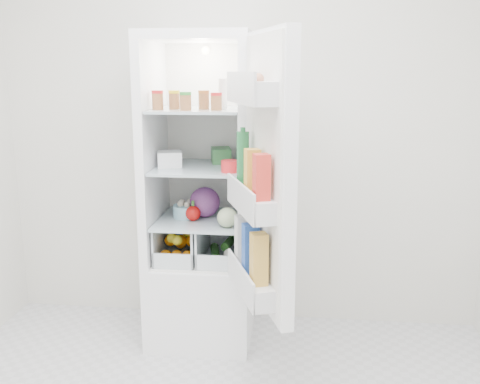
# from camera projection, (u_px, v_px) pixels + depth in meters

# --- Properties ---
(room_walls) EXTENTS (3.02, 3.02, 2.61)m
(room_walls) POSITION_uv_depth(u_px,v_px,m) (191.00, 72.00, 1.78)
(room_walls) COLOR silver
(room_walls) RESTS_ON ground
(refrigerator) EXTENTS (0.60, 0.60, 1.80)m
(refrigerator) POSITION_uv_depth(u_px,v_px,m) (203.00, 229.00, 3.21)
(refrigerator) COLOR white
(refrigerator) RESTS_ON ground
(shelf_low) EXTENTS (0.49, 0.53, 0.01)m
(shelf_low) POSITION_uv_depth(u_px,v_px,m) (201.00, 219.00, 3.14)
(shelf_low) COLOR #AABEC7
(shelf_low) RESTS_ON refrigerator
(shelf_mid) EXTENTS (0.49, 0.53, 0.02)m
(shelf_mid) POSITION_uv_depth(u_px,v_px,m) (200.00, 168.00, 3.07)
(shelf_mid) COLOR #AABEC7
(shelf_mid) RESTS_ON refrigerator
(shelf_top) EXTENTS (0.49, 0.53, 0.02)m
(shelf_top) POSITION_uv_depth(u_px,v_px,m) (199.00, 110.00, 3.00)
(shelf_top) COLOR #AABEC7
(shelf_top) RESTS_ON refrigerator
(crisper_left) EXTENTS (0.23, 0.46, 0.22)m
(crisper_left) POSITION_uv_depth(u_px,v_px,m) (181.00, 240.00, 3.18)
(crisper_left) COLOR silver
(crisper_left) RESTS_ON refrigerator
(crisper_right) EXTENTS (0.23, 0.46, 0.22)m
(crisper_right) POSITION_uv_depth(u_px,v_px,m) (222.00, 241.00, 3.15)
(crisper_right) COLOR silver
(crisper_right) RESTS_ON refrigerator
(condiment_jars) EXTENTS (0.38, 0.16, 0.08)m
(condiment_jars) POSITION_uv_depth(u_px,v_px,m) (188.00, 102.00, 2.88)
(condiment_jars) COLOR #B21919
(condiment_jars) RESTS_ON shelf_top
(squeeze_bottle) EXTENTS (0.05, 0.05, 0.16)m
(squeeze_bottle) POSITION_uv_depth(u_px,v_px,m) (223.00, 94.00, 2.92)
(squeeze_bottle) COLOR white
(squeeze_bottle) RESTS_ON shelf_top
(tub_white) EXTENTS (0.17, 0.17, 0.09)m
(tub_white) POSITION_uv_depth(u_px,v_px,m) (170.00, 159.00, 3.05)
(tub_white) COLOR white
(tub_white) RESTS_ON shelf_mid
(tin_red) EXTENTS (0.11, 0.11, 0.06)m
(tin_red) POSITION_uv_depth(u_px,v_px,m) (230.00, 166.00, 2.88)
(tin_red) COLOR red
(tin_red) RESTS_ON shelf_mid
(tub_green) EXTENTS (0.14, 0.17, 0.09)m
(tub_green) POSITION_uv_depth(u_px,v_px,m) (221.00, 155.00, 3.18)
(tub_green) COLOR #387C3F
(tub_green) RESTS_ON shelf_mid
(red_cabbage) EXTENTS (0.18, 0.18, 0.18)m
(red_cabbage) POSITION_uv_depth(u_px,v_px,m) (205.00, 202.00, 3.15)
(red_cabbage) COLOR #5B1F5C
(red_cabbage) RESTS_ON shelf_low
(bell_pepper) EXTENTS (0.09, 0.09, 0.09)m
(bell_pepper) POSITION_uv_depth(u_px,v_px,m) (193.00, 213.00, 3.07)
(bell_pepper) COLOR #B40E0B
(bell_pepper) RESTS_ON shelf_low
(mushroom_bowl) EXTENTS (0.20, 0.20, 0.07)m
(mushroom_bowl) POSITION_uv_depth(u_px,v_px,m) (186.00, 211.00, 3.15)
(mushroom_bowl) COLOR #91C6D9
(mushroom_bowl) RESTS_ON shelf_low
(salad_bag) EXTENTS (0.11, 0.11, 0.11)m
(salad_bag) POSITION_uv_depth(u_px,v_px,m) (227.00, 217.00, 2.95)
(salad_bag) COLOR #AABB8C
(salad_bag) RESTS_ON shelf_low
(citrus_pile) EXTENTS (0.20, 0.31, 0.16)m
(citrus_pile) POSITION_uv_depth(u_px,v_px,m) (179.00, 245.00, 3.15)
(citrus_pile) COLOR orange
(citrus_pile) RESTS_ON refrigerator
(veg_pile) EXTENTS (0.16, 0.30, 0.10)m
(veg_pile) POSITION_uv_depth(u_px,v_px,m) (223.00, 249.00, 3.16)
(veg_pile) COLOR #21521B
(veg_pile) RESTS_ON refrigerator
(fridge_door) EXTENTS (0.35, 0.58, 1.30)m
(fridge_door) POSITION_uv_depth(u_px,v_px,m) (264.00, 181.00, 2.48)
(fridge_door) COLOR white
(fridge_door) RESTS_ON refrigerator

